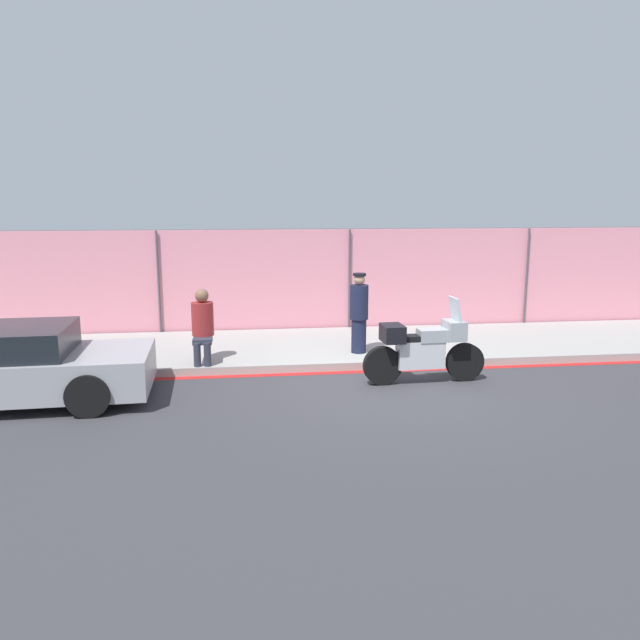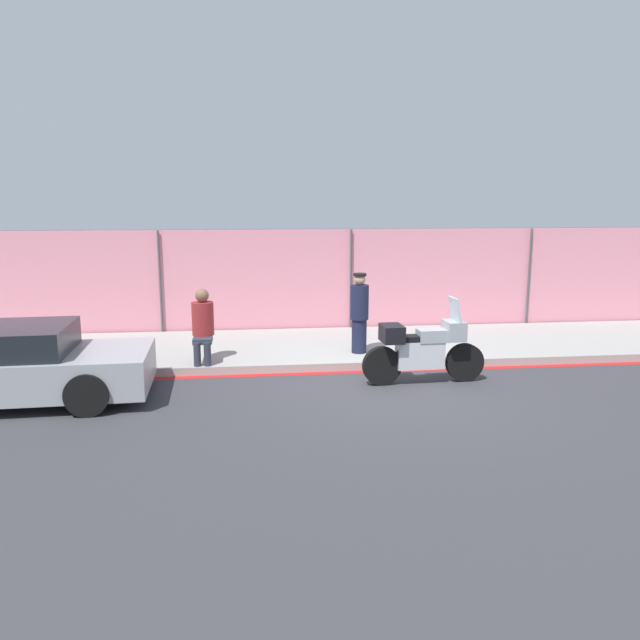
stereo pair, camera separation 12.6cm
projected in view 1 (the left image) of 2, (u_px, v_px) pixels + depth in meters
ground_plane at (394, 388)px, 10.80m from camera, size 120.00×120.00×0.00m
sidewalk at (362, 346)px, 13.57m from camera, size 33.29×3.37×0.16m
curb_paint_stripe at (380, 371)px, 11.85m from camera, size 33.29×0.18×0.01m
storefront_fence at (349, 282)px, 15.07m from camera, size 31.62×0.17×2.52m
motorcycle at (423, 349)px, 11.01m from camera, size 2.22×0.55×1.53m
officer_standing at (359, 312)px, 12.51m from camera, size 0.37×0.37×1.62m
person_seated_on_curb at (202, 322)px, 11.83m from camera, size 0.42×0.72×1.39m
parked_car_right_down_street at (2, 367)px, 9.86m from camera, size 4.52×2.07×1.25m
fire_hydrant at (72, 352)px, 11.56m from camera, size 0.22×0.27×0.57m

